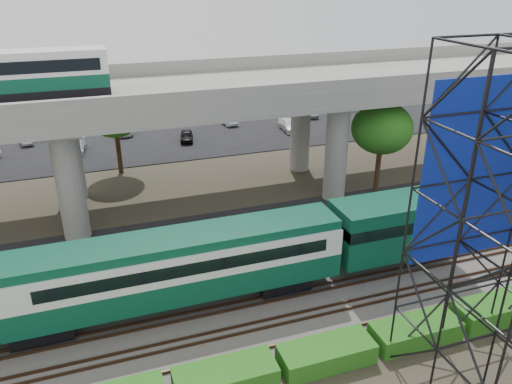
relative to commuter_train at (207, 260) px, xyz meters
name	(u,v)px	position (x,y,z in m)	size (l,w,h in m)	color
ground	(274,313)	(3.20, -2.00, -2.88)	(140.00, 140.00, 0.00)	#474233
ballast_bed	(262,291)	(3.20, 0.00, -2.78)	(90.00, 12.00, 0.20)	slate
service_road	(223,227)	(3.20, 8.50, -2.84)	(90.00, 5.00, 0.08)	black
parking_lot	(167,135)	(3.20, 32.00, -2.84)	(90.00, 18.00, 0.08)	black
harbor_water	(142,93)	(3.20, 54.00, -2.87)	(140.00, 40.00, 0.03)	#43606E
rail_tracks	(262,289)	(3.20, 0.00, -2.60)	(90.00, 9.52, 0.16)	#472D1E
commuter_train	(207,260)	(0.00, 0.00, 0.00)	(29.30, 3.06, 4.30)	black
overpass	(188,101)	(2.29, 14.00, 5.33)	(80.00, 12.00, 12.40)	#9E9B93
hedge_strip	(327,353)	(4.20, -6.30, -2.32)	(34.60, 1.80, 1.20)	#1E6116
trees	(141,139)	(-1.47, 14.17, 2.69)	(40.94, 16.94, 7.69)	#382314
parked_cars	(182,129)	(4.96, 31.74, -2.21)	(38.14, 9.43, 1.28)	white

